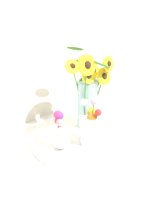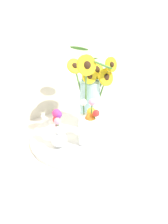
% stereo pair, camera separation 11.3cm
% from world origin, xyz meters
% --- Properties ---
extents(ground_plane, '(6.00, 6.00, 0.00)m').
position_xyz_m(ground_plane, '(0.00, 0.00, 0.00)').
color(ground_plane, silver).
extents(serving_tray, '(0.48, 0.48, 0.02)m').
position_xyz_m(serving_tray, '(-0.03, 0.04, 0.01)').
color(serving_tray, white).
rests_on(serving_tray, ground_plane).
extents(mason_jar_sunflowers, '(0.24, 0.21, 0.38)m').
position_xyz_m(mason_jar_sunflowers, '(0.05, 0.10, 0.19)').
color(mason_jar_sunflowers, '#9ED1D6').
rests_on(mason_jar_sunflowers, serving_tray).
extents(vase_small_center, '(0.09, 0.11, 0.21)m').
position_xyz_m(vase_small_center, '(-0.05, -0.01, 0.10)').
color(vase_small_center, white).
rests_on(vase_small_center, serving_tray).
extents(vase_bulb_right, '(0.07, 0.07, 0.17)m').
position_xyz_m(vase_bulb_right, '(-0.16, 0.05, 0.08)').
color(vase_bulb_right, white).
rests_on(vase_bulb_right, serving_tray).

